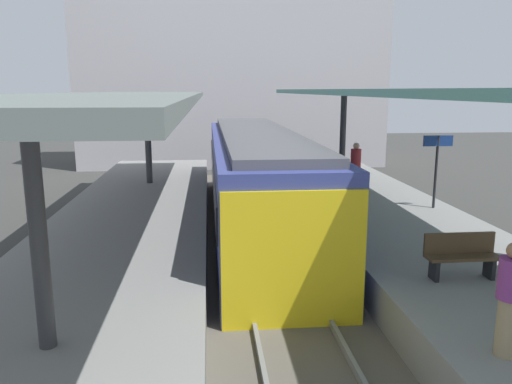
{
  "coord_description": "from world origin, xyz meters",
  "views": [
    {
      "loc": [
        -1.5,
        -11.55,
        4.54
      ],
      "look_at": [
        -0.25,
        1.42,
        1.85
      ],
      "focal_mm": 34.84,
      "sensor_mm": 36.0,
      "label": 1
    }
  ],
  "objects_px": {
    "commuter_train": "(257,180)",
    "platform_bench": "(461,254)",
    "passenger_mid_platform": "(355,167)",
    "platform_sign": "(437,155)",
    "passenger_near_bench": "(510,298)"
  },
  "relations": [
    {
      "from": "commuter_train",
      "to": "platform_bench",
      "type": "relative_size",
      "value": 10.07
    },
    {
      "from": "platform_bench",
      "to": "platform_sign",
      "type": "height_order",
      "value": "platform_sign"
    },
    {
      "from": "platform_sign",
      "to": "passenger_mid_platform",
      "type": "height_order",
      "value": "platform_sign"
    },
    {
      "from": "commuter_train",
      "to": "platform_sign",
      "type": "relative_size",
      "value": 6.38
    },
    {
      "from": "platform_sign",
      "to": "commuter_train",
      "type": "bearing_deg",
      "value": 166.75
    },
    {
      "from": "passenger_mid_platform",
      "to": "platform_bench",
      "type": "bearing_deg",
      "value": -92.23
    },
    {
      "from": "commuter_train",
      "to": "passenger_near_bench",
      "type": "relative_size",
      "value": 8.84
    },
    {
      "from": "platform_sign",
      "to": "passenger_near_bench",
      "type": "distance_m",
      "value": 8.89
    },
    {
      "from": "platform_sign",
      "to": "passenger_near_bench",
      "type": "height_order",
      "value": "platform_sign"
    },
    {
      "from": "platform_bench",
      "to": "platform_sign",
      "type": "xyz_separation_m",
      "value": [
        2.06,
        5.59,
        1.16
      ]
    },
    {
      "from": "platform_bench",
      "to": "passenger_near_bench",
      "type": "xyz_separation_m",
      "value": [
        -0.81,
        -2.79,
        0.36
      ]
    },
    {
      "from": "passenger_near_bench",
      "to": "passenger_mid_platform",
      "type": "relative_size",
      "value": 0.91
    },
    {
      "from": "passenger_mid_platform",
      "to": "passenger_near_bench",
      "type": "bearing_deg",
      "value": -95.91
    },
    {
      "from": "platform_sign",
      "to": "passenger_near_bench",
      "type": "bearing_deg",
      "value": -108.89
    },
    {
      "from": "commuter_train",
      "to": "platform_bench",
      "type": "distance_m",
      "value": 7.58
    }
  ]
}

